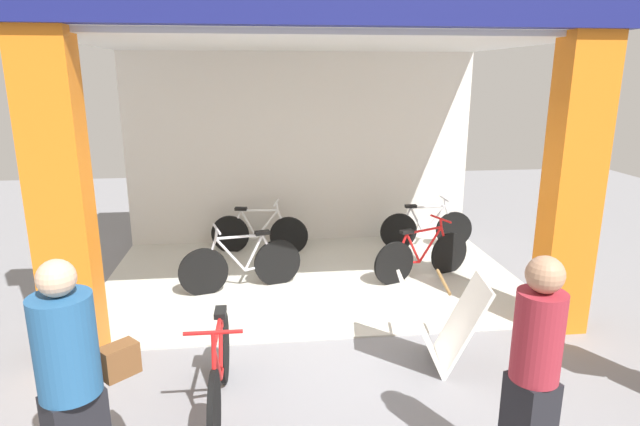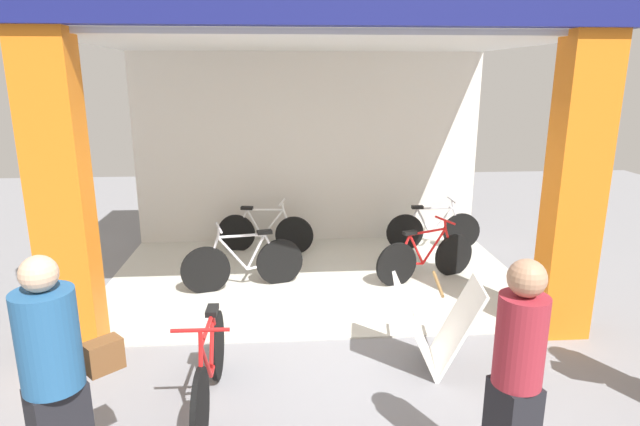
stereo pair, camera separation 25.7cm
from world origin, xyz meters
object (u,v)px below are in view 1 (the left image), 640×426
at_px(bicycle_parked_0, 220,372).
at_px(sandwich_board_sign, 441,323).
at_px(bicycle_inside_3, 426,228).
at_px(bicycle_inside_0, 259,233).
at_px(bicycle_inside_2, 242,265).
at_px(pedestrian_2, 533,377).
at_px(pedestrian_0, 73,387).
at_px(bicycle_inside_1, 422,256).

xyz_separation_m(bicycle_parked_0, sandwich_board_sign, (2.02, 0.49, 0.08)).
bearing_deg(bicycle_inside_3, bicycle_inside_0, 178.88).
bearing_deg(bicycle_parked_0, bicycle_inside_2, 87.58).
distance_m(bicycle_inside_0, bicycle_inside_3, 2.65).
distance_m(bicycle_parked_0, pedestrian_2, 2.38).
xyz_separation_m(bicycle_inside_2, pedestrian_0, (-0.88, -3.47, 0.54)).
bearing_deg(bicycle_parked_0, sandwich_board_sign, 13.57).
xyz_separation_m(bicycle_inside_1, bicycle_parked_0, (-2.51, -2.63, 0.02)).
xyz_separation_m(sandwich_board_sign, pedestrian_0, (-2.80, -1.44, 0.45)).
height_order(bicycle_inside_1, bicycle_inside_3, bicycle_inside_1).
bearing_deg(sandwich_board_sign, bicycle_inside_2, 133.27).
height_order(bicycle_inside_1, pedestrian_2, pedestrian_2).
height_order(bicycle_inside_2, pedestrian_2, pedestrian_2).
xyz_separation_m(bicycle_inside_0, pedestrian_0, (-1.11, -4.91, 0.55)).
bearing_deg(bicycle_inside_1, sandwich_board_sign, -102.87).
height_order(bicycle_inside_2, sandwich_board_sign, bicycle_inside_2).
distance_m(bicycle_inside_0, sandwich_board_sign, 3.86).
bearing_deg(pedestrian_0, pedestrian_2, -3.31).
height_order(bicycle_inside_3, pedestrian_0, pedestrian_0).
bearing_deg(pedestrian_0, bicycle_inside_3, 52.31).
distance_m(bicycle_parked_0, sandwich_board_sign, 2.08).
height_order(bicycle_inside_0, sandwich_board_sign, sandwich_board_sign).
bearing_deg(bicycle_inside_3, sandwich_board_sign, -105.56).
distance_m(bicycle_inside_0, pedestrian_0, 5.06).
relative_size(sandwich_board_sign, pedestrian_0, 0.52).
height_order(bicycle_inside_0, bicycle_parked_0, bicycle_parked_0).
bearing_deg(bicycle_parked_0, bicycle_inside_1, 46.30).
relative_size(pedestrian_0, pedestrian_2, 1.02).
height_order(sandwich_board_sign, pedestrian_0, pedestrian_0).
height_order(bicycle_parked_0, pedestrian_2, pedestrian_2).
bearing_deg(pedestrian_2, bicycle_inside_3, 79.52).
bearing_deg(bicycle_parked_0, pedestrian_0, -129.32).
xyz_separation_m(bicycle_inside_1, bicycle_inside_3, (0.46, 1.28, -0.00)).
xyz_separation_m(bicycle_inside_2, bicycle_parked_0, (-0.11, -2.53, 0.00)).
bearing_deg(bicycle_inside_2, sandwich_board_sign, -46.73).
relative_size(bicycle_inside_1, bicycle_parked_0, 0.90).
bearing_deg(pedestrian_0, sandwich_board_sign, 27.16).
bearing_deg(bicycle_inside_3, bicycle_inside_2, -154.27).
xyz_separation_m(bicycle_inside_0, pedestrian_2, (1.72, -5.07, 0.52)).
bearing_deg(bicycle_inside_0, pedestrian_2, -71.30).
relative_size(bicycle_inside_0, pedestrian_0, 0.88).
relative_size(bicycle_inside_2, bicycle_inside_3, 1.03).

